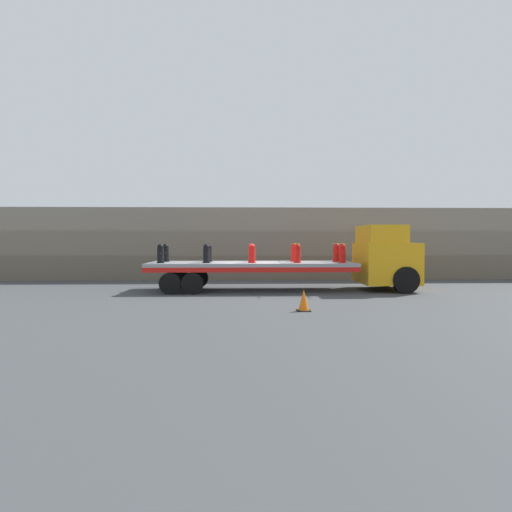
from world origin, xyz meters
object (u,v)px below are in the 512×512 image
at_px(truck_cab, 387,257).
at_px(fire_hydrant_black_far_1, 209,253).
at_px(fire_hydrant_black_near_1, 206,254).
at_px(fire_hydrant_red_near_3, 297,254).
at_px(fire_hydrant_black_near_0, 161,254).
at_px(fire_hydrant_red_far_2, 252,253).
at_px(fire_hydrant_red_near_2, 252,254).
at_px(flatbed_trailer, 238,267).
at_px(fire_hydrant_black_far_0, 166,253).
at_px(traffic_cone, 304,300).
at_px(fire_hydrant_red_far_4, 336,253).
at_px(fire_hydrant_red_far_3, 294,253).
at_px(fire_hydrant_red_near_4, 342,254).

relative_size(truck_cab, fire_hydrant_black_far_1, 3.50).
bearing_deg(fire_hydrant_black_near_1, fire_hydrant_red_near_3, 0.00).
relative_size(fire_hydrant_black_near_0, fire_hydrant_black_far_1, 1.00).
relative_size(fire_hydrant_black_near_0, fire_hydrant_red_far_2, 1.00).
relative_size(fire_hydrant_red_far_2, fire_hydrant_red_near_3, 1.00).
distance_m(truck_cab, fire_hydrant_red_near_2, 6.04).
relative_size(fire_hydrant_black_near_1, fire_hydrant_red_near_3, 1.00).
xyz_separation_m(flatbed_trailer, fire_hydrant_red_far_2, (0.59, 0.57, 0.63)).
distance_m(fire_hydrant_black_far_1, fire_hydrant_red_near_2, 2.24).
xyz_separation_m(truck_cab, fire_hydrant_black_far_0, (-9.87, 0.57, 0.19)).
relative_size(fire_hydrant_black_near_0, traffic_cone, 1.21).
bearing_deg(fire_hydrant_black_far_0, traffic_cone, -46.93).
relative_size(fire_hydrant_black_far_0, fire_hydrant_red_near_2, 1.00).
distance_m(fire_hydrant_black_far_1, fire_hydrant_red_far_2, 1.93).
height_order(fire_hydrant_red_far_2, traffic_cone, fire_hydrant_red_far_2).
distance_m(truck_cab, fire_hydrant_black_far_0, 9.89).
relative_size(flatbed_trailer, fire_hydrant_red_near_2, 10.95).
bearing_deg(fire_hydrant_black_near_1, fire_hydrant_red_far_4, 11.05).
relative_size(fire_hydrant_red_far_3, fire_hydrant_red_near_4, 1.00).
relative_size(fire_hydrant_black_far_0, fire_hydrant_red_far_4, 1.00).
xyz_separation_m(fire_hydrant_black_near_0, fire_hydrant_black_far_0, (0.00, 1.13, 0.00)).
relative_size(fire_hydrant_red_near_2, fire_hydrant_red_far_2, 1.00).
height_order(fire_hydrant_red_far_2, fire_hydrant_red_near_4, same).
bearing_deg(traffic_cone, fire_hydrant_black_far_1, 120.94).
height_order(fire_hydrant_black_near_0, fire_hydrant_red_far_4, same).
xyz_separation_m(flatbed_trailer, fire_hydrant_red_far_3, (2.52, 0.57, 0.63)).
xyz_separation_m(fire_hydrant_red_near_3, fire_hydrant_red_far_3, (0.00, 1.13, 0.00)).
xyz_separation_m(fire_hydrant_red_near_3, fire_hydrant_red_near_4, (1.93, 0.00, 0.00)).
xyz_separation_m(fire_hydrant_black_far_0, fire_hydrant_red_near_2, (3.86, -1.13, 0.00)).
bearing_deg(fire_hydrant_red_far_3, fire_hydrant_red_far_2, 180.00).
bearing_deg(fire_hydrant_red_near_2, fire_hydrant_red_near_3, 0.00).
bearing_deg(fire_hydrant_red_near_2, flatbed_trailer, 136.30).
bearing_deg(fire_hydrant_black_far_1, truck_cab, -4.08).
distance_m(fire_hydrant_black_far_0, fire_hydrant_red_far_3, 5.80).
relative_size(fire_hydrant_black_far_1, fire_hydrant_red_near_4, 1.00).
relative_size(fire_hydrant_red_near_3, fire_hydrant_red_far_3, 1.00).
xyz_separation_m(truck_cab, fire_hydrant_red_near_4, (-2.14, -0.57, 0.19)).
bearing_deg(traffic_cone, fire_hydrant_red_far_4, 67.89).
xyz_separation_m(flatbed_trailer, fire_hydrant_black_near_0, (-3.27, -0.57, 0.63)).
bearing_deg(fire_hydrant_black_near_1, truck_cab, 4.08).
distance_m(fire_hydrant_red_far_3, fire_hydrant_red_near_4, 2.24).
bearing_deg(flatbed_trailer, fire_hydrant_red_far_2, 43.70).
bearing_deg(fire_hydrant_red_far_2, fire_hydrant_black_far_0, 180.00).
bearing_deg(fire_hydrant_black_near_0, fire_hydrant_red_near_4, 0.00).
distance_m(truck_cab, fire_hydrant_red_near_3, 4.12).
bearing_deg(fire_hydrant_red_near_3, flatbed_trailer, 167.37).
height_order(fire_hydrant_red_far_3, fire_hydrant_red_far_4, same).
height_order(fire_hydrant_red_far_2, fire_hydrant_red_far_3, same).
xyz_separation_m(fire_hydrant_black_far_1, fire_hydrant_red_near_2, (1.93, -1.13, 0.00)).
bearing_deg(fire_hydrant_black_near_1, fire_hydrant_black_far_0, 149.65).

